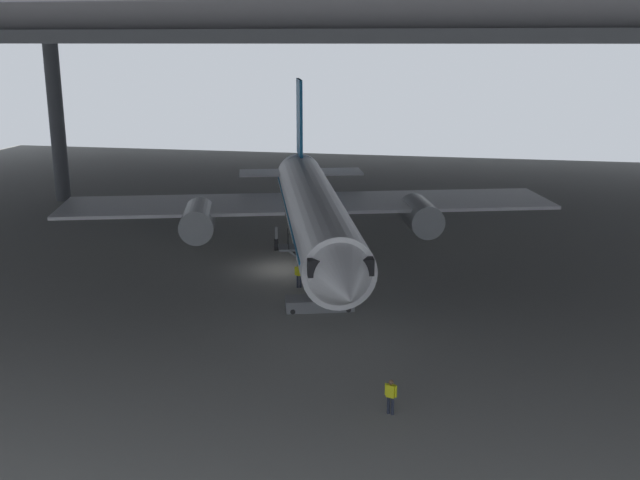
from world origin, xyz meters
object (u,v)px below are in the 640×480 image
(airplane_main, at_px, (313,210))
(crew_worker_near_nose, at_px, (391,395))
(boarding_stairs, at_px, (318,297))
(crew_worker_by_stairs, at_px, (299,274))

(airplane_main, relative_size, crew_worker_near_nose, 24.47)
(boarding_stairs, height_order, crew_worker_near_nose, boarding_stairs)
(boarding_stairs, distance_m, crew_worker_by_stairs, 4.18)
(crew_worker_near_nose, bearing_deg, crew_worker_by_stairs, 115.31)
(boarding_stairs, bearing_deg, airplane_main, 103.00)
(airplane_main, height_order, crew_worker_by_stairs, airplane_main)
(crew_worker_by_stairs, bearing_deg, boarding_stairs, -61.62)
(crew_worker_near_nose, bearing_deg, boarding_stairs, 114.34)
(airplane_main, relative_size, crew_worker_by_stairs, 23.76)
(boarding_stairs, xyz_separation_m, crew_worker_by_stairs, (-1.98, 3.67, 0.17))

